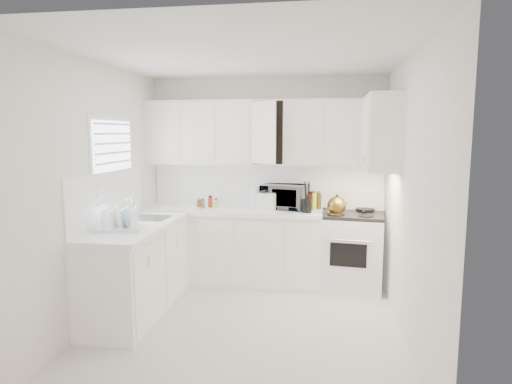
% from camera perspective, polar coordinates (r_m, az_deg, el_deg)
% --- Properties ---
extents(floor, '(3.20, 3.20, 0.00)m').
position_cam_1_polar(floor, '(4.56, -1.39, -16.97)').
color(floor, silver).
rests_on(floor, ground).
extents(ceiling, '(3.20, 3.20, 0.00)m').
position_cam_1_polar(ceiling, '(4.20, -1.51, 17.23)').
color(ceiling, white).
rests_on(ceiling, ground).
extents(wall_back, '(3.00, 0.00, 3.00)m').
position_cam_1_polar(wall_back, '(5.76, 1.35, 1.68)').
color(wall_back, white).
rests_on(wall_back, ground).
extents(wall_front, '(3.00, 0.00, 3.00)m').
position_cam_1_polar(wall_front, '(2.66, -7.54, -5.52)').
color(wall_front, white).
rests_on(wall_front, ground).
extents(wall_left, '(0.00, 3.20, 3.20)m').
position_cam_1_polar(wall_left, '(4.69, -19.80, -0.16)').
color(wall_left, white).
rests_on(wall_left, ground).
extents(wall_right, '(0.00, 3.20, 3.20)m').
position_cam_1_polar(wall_right, '(4.20, 19.16, -1.00)').
color(wall_right, white).
rests_on(wall_right, ground).
extents(window_blinds, '(0.06, 0.96, 1.06)m').
position_cam_1_polar(window_blinds, '(4.96, -17.81, 3.24)').
color(window_blinds, white).
rests_on(window_blinds, wall_left).
extents(lower_cabinets_back, '(2.22, 0.60, 0.90)m').
position_cam_1_polar(lower_cabinets_back, '(5.68, -3.00, -7.13)').
color(lower_cabinets_back, white).
rests_on(lower_cabinets_back, floor).
extents(lower_cabinets_left, '(0.60, 1.60, 0.90)m').
position_cam_1_polar(lower_cabinets_left, '(4.92, -15.10, -9.78)').
color(lower_cabinets_left, white).
rests_on(lower_cabinets_left, floor).
extents(countertop_back, '(2.24, 0.64, 0.05)m').
position_cam_1_polar(countertop_back, '(5.57, -3.05, -2.43)').
color(countertop_back, white).
rests_on(countertop_back, lower_cabinets_back).
extents(countertop_left, '(0.64, 1.62, 0.05)m').
position_cam_1_polar(countertop_left, '(4.79, -15.19, -4.36)').
color(countertop_left, white).
rests_on(countertop_left, lower_cabinets_left).
extents(backsplash_back, '(2.98, 0.02, 0.55)m').
position_cam_1_polar(backsplash_back, '(5.76, 1.34, 0.93)').
color(backsplash_back, white).
rests_on(backsplash_back, wall_back).
extents(backsplash_left, '(0.02, 1.60, 0.55)m').
position_cam_1_polar(backsplash_left, '(4.87, -18.54, -0.72)').
color(backsplash_left, white).
rests_on(backsplash_left, wall_left).
extents(upper_cabinets_back, '(3.00, 0.33, 0.80)m').
position_cam_1_polar(upper_cabinets_back, '(5.58, 1.14, 3.55)').
color(upper_cabinets_back, white).
rests_on(upper_cabinets_back, wall_back).
extents(upper_cabinets_right, '(0.33, 0.90, 0.80)m').
position_cam_1_polar(upper_cabinets_right, '(4.95, 15.68, 2.74)').
color(upper_cabinets_right, white).
rests_on(upper_cabinets_right, wall_right).
extents(sink, '(0.42, 0.38, 0.30)m').
position_cam_1_polar(sink, '(5.08, -13.66, -1.96)').
color(sink, gray).
rests_on(sink, countertop_left).
extents(stove, '(0.85, 0.73, 1.19)m').
position_cam_1_polar(stove, '(5.55, 12.07, -6.11)').
color(stove, white).
rests_on(stove, floor).
extents(tea_kettle, '(0.29, 0.25, 0.25)m').
position_cam_1_polar(tea_kettle, '(5.29, 10.36, -1.54)').
color(tea_kettle, olive).
rests_on(tea_kettle, stove).
extents(frying_pan, '(0.31, 0.43, 0.04)m').
position_cam_1_polar(frying_pan, '(5.64, 13.90, -2.13)').
color(frying_pan, black).
rests_on(frying_pan, stove).
extents(microwave, '(0.61, 0.44, 0.37)m').
position_cam_1_polar(microwave, '(5.58, 3.72, -0.23)').
color(microwave, gray).
rests_on(microwave, countertop_back).
extents(rice_cooker, '(0.31, 0.31, 0.25)m').
position_cam_1_polar(rice_cooker, '(5.47, 1.32, -0.99)').
color(rice_cooker, white).
rests_on(rice_cooker, countertop_back).
extents(paper_towel, '(0.12, 0.12, 0.27)m').
position_cam_1_polar(paper_towel, '(5.64, -0.09, -0.65)').
color(paper_towel, white).
rests_on(paper_towel, countertop_back).
extents(utensil_crock, '(0.15, 0.15, 0.39)m').
position_cam_1_polar(utensil_crock, '(5.30, 6.57, -0.59)').
color(utensil_crock, black).
rests_on(utensil_crock, countertop_back).
extents(dish_rack, '(0.51, 0.42, 0.25)m').
position_cam_1_polar(dish_rack, '(4.57, -17.25, -3.13)').
color(dish_rack, white).
rests_on(dish_rack, countertop_left).
extents(spice_left_0, '(0.06, 0.06, 0.13)m').
position_cam_1_polar(spice_left_0, '(5.79, -7.26, -1.19)').
color(spice_left_0, '#9D432A').
rests_on(spice_left_0, countertop_back).
extents(spice_left_1, '(0.06, 0.06, 0.13)m').
position_cam_1_polar(spice_left_1, '(5.69, -6.78, -1.35)').
color(spice_left_1, '#347727').
rests_on(spice_left_1, countertop_back).
extents(spice_left_2, '(0.06, 0.06, 0.13)m').
position_cam_1_polar(spice_left_2, '(5.75, -5.82, -1.23)').
color(spice_left_2, red).
rests_on(spice_left_2, countertop_back).
extents(spice_left_3, '(0.06, 0.06, 0.13)m').
position_cam_1_polar(spice_left_3, '(5.65, -5.31, -1.39)').
color(spice_left_3, '#D4F239').
rests_on(spice_left_3, countertop_back).
extents(sauce_right_0, '(0.06, 0.06, 0.19)m').
position_cam_1_polar(sauce_right_0, '(5.61, 7.05, -1.17)').
color(sauce_right_0, red).
rests_on(sauce_right_0, countertop_back).
extents(sauce_right_1, '(0.06, 0.06, 0.19)m').
position_cam_1_polar(sauce_right_1, '(5.55, 7.60, -1.27)').
color(sauce_right_1, '#D4F239').
rests_on(sauce_right_1, countertop_back).
extents(sauce_right_2, '(0.06, 0.06, 0.19)m').
position_cam_1_polar(sauce_right_2, '(5.61, 8.17, -1.19)').
color(sauce_right_2, '#4D3D16').
rests_on(sauce_right_2, countertop_back).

